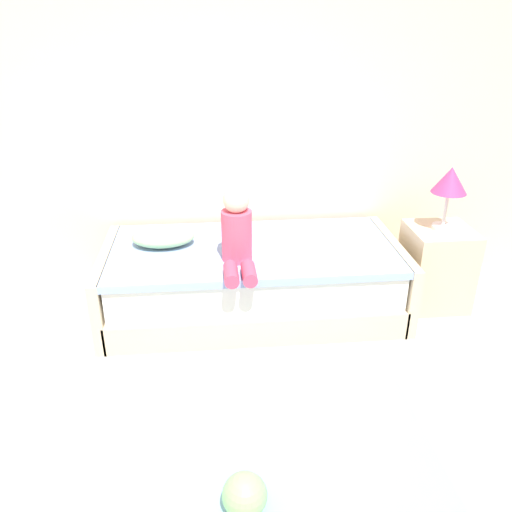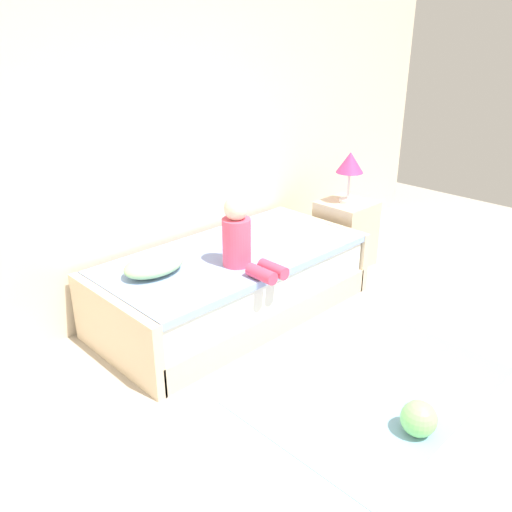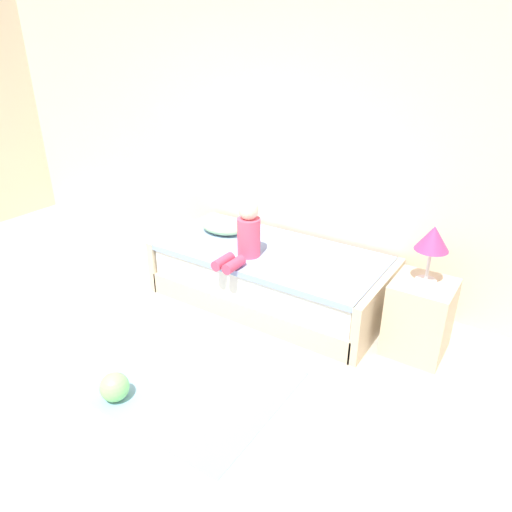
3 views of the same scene
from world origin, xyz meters
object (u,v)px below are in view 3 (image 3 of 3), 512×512
pillow (222,226)px  toy_ball (114,387)px  table_lamp (433,241)px  child_figure (246,235)px  nightstand (419,317)px  bed (271,276)px

pillow → toy_ball: size_ratio=2.20×
table_lamp → child_figure: table_lamp is taller
nightstand → toy_ball: size_ratio=2.99×
pillow → toy_ball: pillow is taller
table_lamp → bed: bearing=178.4°
toy_ball → child_figure: bearing=87.3°
bed → table_lamp: bearing=-1.6°
toy_ball → pillow: bearing=103.5°
toy_ball → bed: bearing=83.7°
table_lamp → pillow: 2.01m
pillow → toy_ball: bearing=-76.5°
nightstand → table_lamp: size_ratio=1.33×
table_lamp → toy_ball: 2.42m
bed → child_figure: 0.53m
child_figure → nightstand: bearing=7.4°
nightstand → pillow: bearing=176.0°
child_figure → bed: bearing=62.3°
toy_ball → nightstand: bearing=47.3°
bed → nightstand: (1.35, -0.04, 0.05)m
nightstand → child_figure: bearing=-172.6°
nightstand → table_lamp: 0.64m
child_figure → pillow: child_figure is taller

